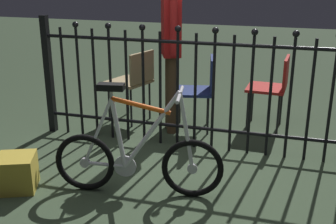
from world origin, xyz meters
The scene contains 8 objects.
ground_plane centered at (0.00, 0.00, 0.00)m, with size 20.00×20.00×0.00m, color #35452F.
iron_fence centered at (-0.05, 0.81, 0.64)m, with size 3.28×0.07×1.26m.
bicycle centered at (-0.23, -0.22, 0.31)m, with size 1.34×0.40×0.91m.
chair_navy centered at (-0.06, 1.33, 0.50)m, with size 0.48×0.47×0.82m.
chair_tan centered at (-0.84, 1.35, 0.52)m, with size 0.54×0.54×0.83m.
chair_red centered at (0.70, 1.57, 0.51)m, with size 0.44×0.43×0.82m.
person_visitor centered at (-0.36, 1.21, 1.00)m, with size 0.28×0.44×1.67m.
display_crate centered at (-1.20, -0.43, 0.14)m, with size 0.30×0.30×0.29m, color #B29933.
Camera 1 is at (0.87, -3.11, 1.75)m, focal length 46.03 mm.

